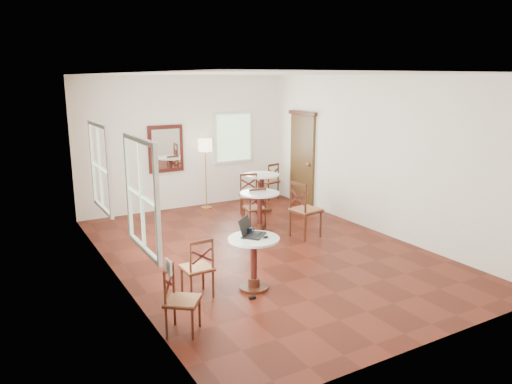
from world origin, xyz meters
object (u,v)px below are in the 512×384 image
chair_back_b (249,195)px  floor_lamp (205,150)px  cafe_table_mid (260,208)px  water_glass (258,234)px  chair_near_a (198,268)px  chair_mid_a (255,208)px  chair_back_a (269,181)px  chair_mid_b (304,210)px  cafe_table_back (262,188)px  power_adapter (252,298)px  chair_near_b (181,300)px  navy_mug (250,231)px  laptop (250,231)px  mouse (266,237)px  cafe_table_near (254,258)px

chair_back_b → floor_lamp: floor_lamp is taller
cafe_table_mid → water_glass: water_glass is taller
chair_near_a → floor_lamp: size_ratio=0.53×
chair_mid_a → chair_back_a: bearing=-119.4°
cafe_table_mid → chair_mid_b: (0.58, -0.66, 0.04)m
cafe_table_back → chair_near_a: 4.57m
chair_back_b → power_adapter: bearing=-96.9°
cafe_table_mid → chair_near_b: bearing=-133.9°
navy_mug → chair_near_a: bearing=-177.6°
laptop → mouse: 0.25m
chair_back_a → power_adapter: bearing=42.7°
cafe_table_back → laptop: bearing=-122.9°
chair_near_b → power_adapter: 1.27m
cafe_table_mid → water_glass: size_ratio=9.15×
chair_back_a → chair_mid_b: bearing=57.6°
laptop → water_glass: size_ratio=5.35×
chair_mid_a → mouse: size_ratio=9.83×
cafe_table_back → navy_mug: navy_mug is taller
cafe_table_near → chair_near_a: (-0.79, 0.16, -0.05)m
chair_mid_a → laptop: laptop is taller
chair_near_a → chair_mid_a: bearing=-135.2°
mouse → chair_mid_a: bearing=70.4°
chair_mid_b → floor_lamp: bearing=6.5°
cafe_table_near → laptop: size_ratio=1.64×
chair_back_b → laptop: (-1.78, -3.21, 0.37)m
chair_back_a → water_glass: (-2.89, -4.41, 0.36)m
cafe_table_back → laptop: 4.14m
cafe_table_mid → floor_lamp: size_ratio=0.50×
chair_mid_b → chair_back_a: size_ratio=1.20×
chair_near_a → water_glass: size_ratio=9.80×
cafe_table_near → power_adapter: bearing=-123.6°
chair_mid_a → floor_lamp: size_ratio=0.53×
cafe_table_back → navy_mug: bearing=-123.0°
cafe_table_mid → water_glass: (-1.32, -2.19, 0.31)m
cafe_table_near → cafe_table_back: size_ratio=0.92×
chair_mid_b → power_adapter: size_ratio=12.02×
chair_mid_b → mouse: bearing=123.7°
chair_mid_a → chair_near_a: bearing=54.5°
chair_mid_a → mouse: 2.90m
chair_near_b → chair_back_a: chair_back_a is taller
cafe_table_back → chair_near_b: 5.53m
chair_back_a → water_glass: chair_back_a is taller
mouse → chair_back_b: bearing=71.6°
chair_mid_a → chair_back_a: size_ratio=0.95×
cafe_table_near → water_glass: bearing=15.4°
power_adapter → chair_back_a: bearing=56.2°
cafe_table_near → navy_mug: navy_mug is taller
chair_mid_b → water_glass: size_ratio=12.30×
cafe_table_back → water_glass: water_glass is taller
laptop → mouse: laptop is taller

